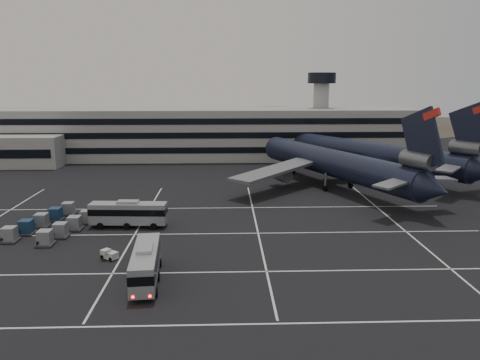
% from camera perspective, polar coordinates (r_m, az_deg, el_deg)
% --- Properties ---
extents(ground, '(260.00, 260.00, 0.00)m').
position_cam_1_polar(ground, '(65.51, -8.14, -7.67)').
color(ground, black).
rests_on(ground, ground).
extents(lane_markings, '(90.00, 55.62, 0.01)m').
position_cam_1_polar(lane_markings, '(66.09, -7.25, -7.46)').
color(lane_markings, silver).
rests_on(lane_markings, ground).
extents(terminal, '(125.00, 26.00, 24.00)m').
position_cam_1_polar(terminal, '(133.65, -6.27, 5.57)').
color(terminal, gray).
rests_on(terminal, ground).
extents(hills, '(352.00, 180.00, 44.00)m').
position_cam_1_polar(hills, '(234.02, 0.76, 3.77)').
color(hills, '#38332B').
rests_on(hills, ground).
extents(trijet_main, '(43.66, 54.79, 18.08)m').
position_cam_1_polar(trijet_main, '(98.02, 11.45, 2.02)').
color(trijet_main, black).
rests_on(trijet_main, ground).
extents(trijet_far, '(37.66, 50.92, 18.08)m').
position_cam_1_polar(trijet_far, '(111.84, 16.08, 3.12)').
color(trijet_far, black).
rests_on(trijet_far, ground).
extents(bus_near, '(3.68, 11.77, 4.09)m').
position_cam_1_polar(bus_near, '(53.66, -11.44, -9.81)').
color(bus_near, gray).
rests_on(bus_near, ground).
extents(bus_far, '(11.77, 3.48, 4.11)m').
position_cam_1_polar(bus_far, '(73.31, -13.45, -3.89)').
color(bus_far, gray).
rests_on(bus_far, ground).
extents(tug_b, '(2.45, 2.25, 1.36)m').
position_cam_1_polar(tug_b, '(61.58, -15.56, -8.73)').
color(tug_b, beige).
rests_on(tug_b, ground).
extents(uld_cluster, '(12.10, 17.75, 2.11)m').
position_cam_1_polar(uld_cluster, '(75.99, -21.31, -4.79)').
color(uld_cluster, '#2D2D30').
rests_on(uld_cluster, ground).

